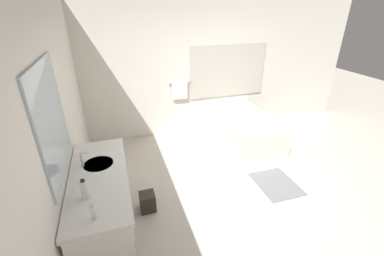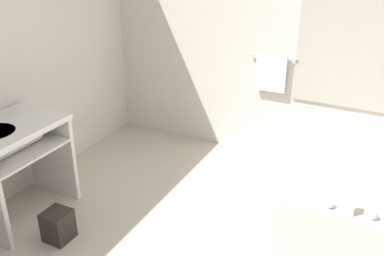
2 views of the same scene
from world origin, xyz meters
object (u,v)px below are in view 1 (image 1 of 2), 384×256
bathtub (243,128)px  waste_bin (148,202)px  water_bottle_1 (84,190)px  soap_dispenser (93,212)px

bathtub → waste_bin: bearing=-148.0°
water_bottle_1 → waste_bin: water_bottle_1 is taller
soap_dispenser → waste_bin: bearing=59.0°
bathtub → soap_dispenser: size_ratio=10.72×
soap_dispenser → waste_bin: soap_dispenser is taller
waste_bin → soap_dispenser: bearing=-121.0°
bathtub → water_bottle_1: (-2.77, -1.95, 0.66)m
water_bottle_1 → soap_dispenser: bearing=-74.4°
soap_dispenser → waste_bin: 1.34m
bathtub → water_bottle_1: bearing=-144.9°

